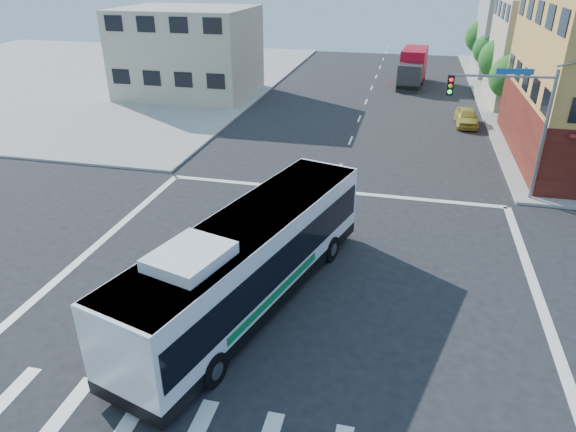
# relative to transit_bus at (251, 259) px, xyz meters

# --- Properties ---
(ground) EXTENTS (120.00, 120.00, 0.00)m
(ground) POSITION_rel_transit_bus_xyz_m (1.26, 1.68, -1.91)
(ground) COLOR black
(ground) RESTS_ON ground
(sidewalk_nw) EXTENTS (50.00, 50.00, 0.15)m
(sidewalk_nw) POSITION_rel_transit_bus_xyz_m (-33.74, 36.68, -1.83)
(sidewalk_nw) COLOR gray
(sidewalk_nw) RESTS_ON ground
(building_east_near) EXTENTS (12.06, 10.06, 9.00)m
(building_east_near) POSITION_rel_transit_bus_xyz_m (18.24, 35.66, 2.60)
(building_east_near) COLOR tan
(building_east_near) RESTS_ON ground
(building_east_far) EXTENTS (12.06, 10.06, 10.00)m
(building_east_far) POSITION_rel_transit_bus_xyz_m (18.24, 49.66, 3.10)
(building_east_far) COLOR gray
(building_east_far) RESTS_ON ground
(building_west) EXTENTS (12.06, 10.06, 8.00)m
(building_west) POSITION_rel_transit_bus_xyz_m (-15.76, 31.66, 2.10)
(building_west) COLOR #BCB49C
(building_west) RESTS_ON ground
(signal_mast_ne) EXTENTS (7.91, 1.13, 8.07)m
(signal_mast_ne) POSITION_rel_transit_bus_xyz_m (10.34, 12.30, 3.07)
(signal_mast_ne) COLOR gray
(signal_mast_ne) RESTS_ON ground
(street_tree_a) EXTENTS (3.60, 3.60, 5.53)m
(street_tree_a) POSITION_rel_transit_bus_xyz_m (13.17, 29.60, 1.68)
(street_tree_a) COLOR #3B2415
(street_tree_a) RESTS_ON ground
(street_tree_b) EXTENTS (3.80, 3.80, 5.79)m
(street_tree_b) POSITION_rel_transit_bus_xyz_m (13.17, 37.60, 1.85)
(street_tree_b) COLOR #3B2415
(street_tree_b) RESTS_ON ground
(street_tree_c) EXTENTS (3.40, 3.40, 5.29)m
(street_tree_c) POSITION_rel_transit_bus_xyz_m (13.17, 45.60, 1.55)
(street_tree_c) COLOR #3B2415
(street_tree_c) RESTS_ON ground
(street_tree_d) EXTENTS (4.00, 4.00, 6.03)m
(street_tree_d) POSITION_rel_transit_bus_xyz_m (13.17, 53.60, 1.97)
(street_tree_d) COLOR #3B2415
(street_tree_d) RESTS_ON ground
(transit_bus) EXTENTS (6.36, 13.42, 3.90)m
(transit_bus) POSITION_rel_transit_bus_xyz_m (0.00, 0.00, 0.00)
(transit_bus) COLOR black
(transit_bus) RESTS_ON ground
(box_truck) EXTENTS (2.95, 8.18, 3.61)m
(box_truck) POSITION_rel_transit_bus_xyz_m (5.20, 41.00, -0.15)
(box_truck) COLOR #2A2B2F
(box_truck) RESTS_ON ground
(parked_car) EXTENTS (1.70, 4.11, 1.39)m
(parked_car) POSITION_rel_transit_bus_xyz_m (9.71, 26.62, -1.21)
(parked_car) COLOR gold
(parked_car) RESTS_ON ground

